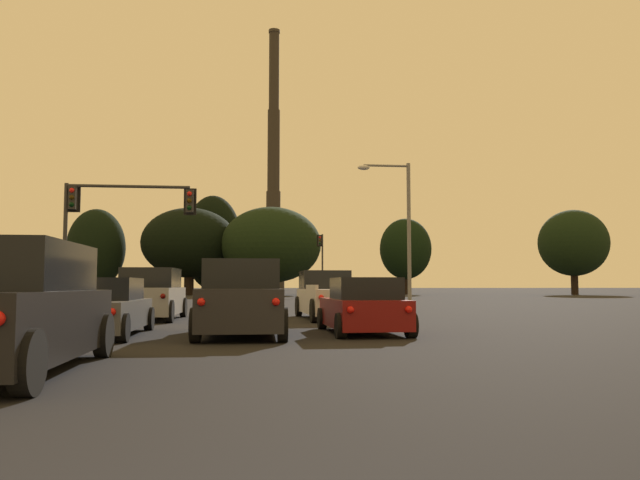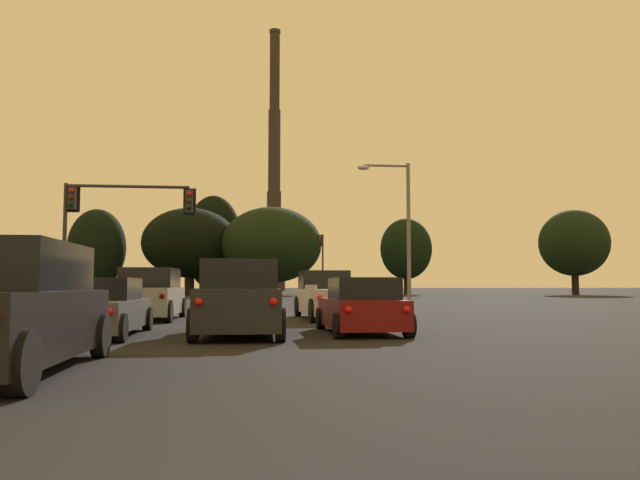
% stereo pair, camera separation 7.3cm
% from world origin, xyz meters
% --- Properties ---
extents(hatchback_right_lane_second, '(1.98, 4.14, 1.44)m').
position_xyz_m(hatchback_right_lane_second, '(3.30, 13.58, 0.66)').
color(hatchback_right_lane_second, maroon).
rests_on(hatchback_right_lane_second, ground_plane).
extents(suv_left_lane_front, '(2.14, 4.92, 1.86)m').
position_xyz_m(suv_left_lane_front, '(-3.19, 20.69, 0.90)').
color(suv_left_lane_front, gray).
rests_on(suv_left_lane_front, ground_plane).
extents(suv_center_lane_second, '(2.18, 4.93, 1.86)m').
position_xyz_m(suv_center_lane_second, '(0.20, 13.28, 0.90)').
color(suv_center_lane_second, '#232328').
rests_on(suv_center_lane_second, ground_plane).
extents(sedan_left_lane_second, '(2.05, 4.73, 1.43)m').
position_xyz_m(sedan_left_lane_second, '(-3.25, 13.49, 0.67)').
color(sedan_left_lane_second, '#4C4F54').
rests_on(sedan_left_lane_second, ground_plane).
extents(suv_left_lane_third, '(2.17, 4.93, 1.86)m').
position_xyz_m(suv_left_lane_third, '(-3.02, 6.85, 0.90)').
color(suv_left_lane_third, black).
rests_on(suv_left_lane_third, ground_plane).
extents(pickup_truck_right_lane_front, '(2.40, 5.58, 1.82)m').
position_xyz_m(pickup_truck_right_lane_front, '(3.36, 20.81, 0.80)').
color(pickup_truck_right_lane_front, silver).
rests_on(pickup_truck_right_lane_front, ground_plane).
extents(traffic_light_overhead_left, '(5.97, 0.50, 5.85)m').
position_xyz_m(traffic_light_overhead_left, '(-5.98, 26.51, 4.49)').
color(traffic_light_overhead_left, '#2D2D30').
rests_on(traffic_light_overhead_left, ground_plane).
extents(traffic_light_far_right, '(0.78, 0.50, 6.67)m').
position_xyz_m(traffic_light_far_right, '(7.72, 63.14, 4.35)').
color(traffic_light_far_right, '#2D2D30').
rests_on(traffic_light_far_right, ground_plane).
extents(street_lamp, '(2.80, 0.36, 7.65)m').
position_xyz_m(street_lamp, '(8.12, 29.29, 4.73)').
color(street_lamp, slate).
rests_on(street_lamp, ground_plane).
extents(smokestack, '(5.37, 5.37, 62.43)m').
position_xyz_m(smokestack, '(5.30, 143.43, 24.41)').
color(smokestack, '#2B2722').
rests_on(smokestack, ground_plane).
extents(treeline_left_mid, '(12.59, 11.33, 11.13)m').
position_xyz_m(treeline_left_mid, '(2.81, 76.12, 6.33)').
color(treeline_left_mid, black).
rests_on(treeline_left_mid, ground_plane).
extents(treeline_right_mid, '(7.31, 6.57, 11.06)m').
position_xyz_m(treeline_right_mid, '(-19.48, 79.96, 5.99)').
color(treeline_right_mid, black).
rests_on(treeline_right_mid, ground_plane).
extents(treeline_far_right, '(7.02, 6.32, 10.32)m').
position_xyz_m(treeline_far_right, '(21.16, 80.28, 6.18)').
color(treeline_far_right, black).
rests_on(treeline_far_right, ground_plane).
extents(treeline_far_left, '(12.28, 11.05, 11.21)m').
position_xyz_m(treeline_far_left, '(-7.61, 78.94, 6.70)').
color(treeline_far_left, black).
rests_on(treeline_far_left, ground_plane).
extents(treeline_center_left, '(7.88, 7.10, 13.63)m').
position_xyz_m(treeline_center_left, '(-4.97, 84.11, 7.14)').
color(treeline_center_left, black).
rests_on(treeline_center_left, ground_plane).
extents(treeline_center_right, '(9.24, 8.31, 11.29)m').
position_xyz_m(treeline_center_right, '(42.94, 76.08, 6.87)').
color(treeline_center_right, black).
rests_on(treeline_center_right, ground_plane).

